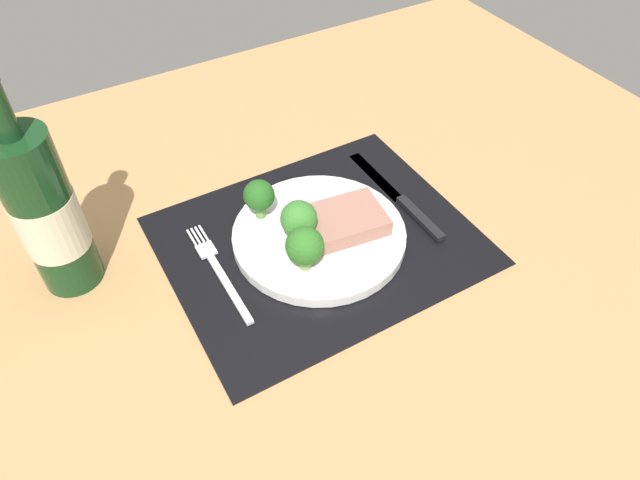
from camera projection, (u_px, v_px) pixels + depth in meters
ground_plane at (319, 248)px, 82.43cm from camera, size 140.00×110.00×3.00cm
placemat at (319, 240)px, 81.25cm from camera, size 41.89×34.45×0.30cm
plate at (319, 235)px, 80.56cm from camera, size 24.21×24.21×1.60cm
steak at (343, 221)px, 79.64cm from camera, size 12.39×9.45×2.43cm
broccoli_near_fork at (297, 218)px, 76.47cm from camera, size 4.99×4.99×6.40cm
broccoli_front_edge at (305, 246)px, 72.75cm from camera, size 5.02×5.02×6.43cm
broccoli_center at (259, 196)px, 79.48cm from camera, size 4.38×4.38×6.08cm
fork at (219, 271)px, 76.73cm from camera, size 2.40×19.20×0.50cm
knife at (402, 200)px, 86.35cm from camera, size 1.80×23.00×0.80cm
wine_bottle at (46, 213)px, 68.59cm from camera, size 7.70×7.70×30.54cm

